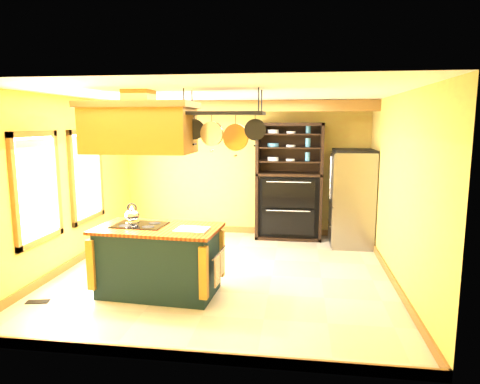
% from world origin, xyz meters
% --- Properties ---
extents(floor, '(5.00, 5.00, 0.00)m').
position_xyz_m(floor, '(0.00, 0.00, 0.00)').
color(floor, beige).
rests_on(floor, ground).
extents(ceiling, '(5.00, 5.00, 0.00)m').
position_xyz_m(ceiling, '(0.00, 0.00, 2.70)').
color(ceiling, white).
rests_on(ceiling, wall_back).
extents(wall_back, '(5.00, 0.02, 2.70)m').
position_xyz_m(wall_back, '(0.00, 2.50, 1.35)').
color(wall_back, '#DCC250').
rests_on(wall_back, floor).
extents(wall_front, '(5.00, 0.02, 2.70)m').
position_xyz_m(wall_front, '(0.00, -2.50, 1.35)').
color(wall_front, '#DCC250').
rests_on(wall_front, floor).
extents(wall_left, '(0.02, 5.00, 2.70)m').
position_xyz_m(wall_left, '(-2.50, 0.00, 1.35)').
color(wall_left, '#DCC250').
rests_on(wall_left, floor).
extents(wall_right, '(0.02, 5.00, 2.70)m').
position_xyz_m(wall_right, '(2.50, 0.00, 1.35)').
color(wall_right, '#DCC250').
rests_on(wall_right, floor).
extents(ceiling_beam, '(5.00, 0.15, 0.20)m').
position_xyz_m(ceiling_beam, '(0.00, 1.70, 2.59)').
color(ceiling_beam, brown).
rests_on(ceiling_beam, ceiling).
extents(window_near, '(0.06, 1.06, 1.56)m').
position_xyz_m(window_near, '(-2.47, -0.80, 1.40)').
color(window_near, brown).
rests_on(window_near, wall_left).
extents(window_far, '(0.06, 1.06, 1.56)m').
position_xyz_m(window_far, '(-2.47, 0.60, 1.40)').
color(window_far, brown).
rests_on(window_far, wall_left).
extents(kitchen_island, '(1.69, 1.01, 1.11)m').
position_xyz_m(kitchen_island, '(-0.73, -0.88, 0.47)').
color(kitchen_island, black).
rests_on(kitchen_island, floor).
extents(range_hood, '(1.44, 0.81, 0.80)m').
position_xyz_m(range_hood, '(-0.93, -0.88, 2.25)').
color(range_hood, '#B48D2D').
rests_on(range_hood, ceiling).
extents(pot_rack, '(1.07, 0.50, 0.77)m').
position_xyz_m(pot_rack, '(0.17, -0.87, 2.31)').
color(pot_rack, black).
rests_on(pot_rack, ceiling).
extents(refrigerator, '(0.76, 0.90, 1.76)m').
position_xyz_m(refrigerator, '(2.10, 1.90, 0.86)').
color(refrigerator, gray).
rests_on(refrigerator, floor).
extents(hutch, '(1.30, 0.59, 2.29)m').
position_xyz_m(hutch, '(0.92, 2.25, 0.89)').
color(hutch, black).
rests_on(hutch, floor).
extents(floor_register, '(0.30, 0.18, 0.01)m').
position_xyz_m(floor_register, '(-2.20, -1.39, 0.01)').
color(floor_register, black).
rests_on(floor_register, floor).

